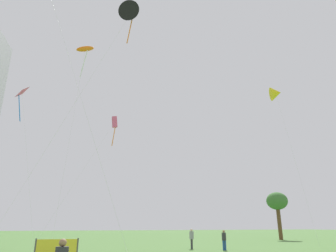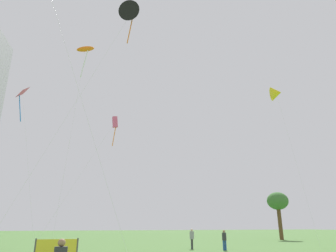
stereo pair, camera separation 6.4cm
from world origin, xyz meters
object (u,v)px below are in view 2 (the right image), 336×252
at_px(kite_flying_2, 131,14).
at_px(park_tree_1, 278,202).
at_px(kite_flying_3, 276,93).
at_px(event_banner, 56,252).
at_px(kite_flying_1, 86,50).
at_px(kite_flying_6, 22,96).
at_px(person_standing_1, 192,237).
at_px(kite_flying_5, 115,123).
at_px(person_standing_2, 224,238).

xyz_separation_m(kite_flying_2, park_tree_1, (27.70, 12.48, -19.15)).
distance_m(kite_flying_3, event_banner, 35.38).
distance_m(kite_flying_1, kite_flying_6, 10.17).
distance_m(person_standing_1, kite_flying_1, 27.65).
bearing_deg(kite_flying_2, event_banner, -118.47).
distance_m(kite_flying_2, park_tree_1, 35.91).
xyz_separation_m(kite_flying_6, event_banner, (5.65, -21.26, -16.86)).
distance_m(person_standing_1, park_tree_1, 25.22).
relative_size(kite_flying_3, kite_flying_5, 1.18).
height_order(person_standing_1, person_standing_2, person_standing_1).
bearing_deg(kite_flying_1, kite_flying_2, -65.55).
xyz_separation_m(kite_flying_3, kite_flying_6, (-32.67, 8.32, -1.95)).
bearing_deg(kite_flying_1, kite_flying_3, -13.53).
xyz_separation_m(kite_flying_3, event_banner, (-27.03, -12.94, -18.81)).
height_order(person_standing_1, kite_flying_5, kite_flying_5).
relative_size(kite_flying_1, kite_flying_2, 0.98).
xyz_separation_m(person_standing_2, kite_flying_5, (-7.42, 17.24, 15.55)).
bearing_deg(event_banner, kite_flying_6, 104.88).
height_order(kite_flying_6, park_tree_1, kite_flying_6).
bearing_deg(person_standing_1, person_standing_2, 78.30).
bearing_deg(park_tree_1, kite_flying_5, 176.05).
relative_size(person_standing_1, kite_flying_3, 0.09).
xyz_separation_m(kite_flying_2, kite_flying_6, (-11.13, 11.15, -7.18)).
bearing_deg(person_standing_2, kite_flying_2, -8.25).
distance_m(kite_flying_1, park_tree_1, 37.20).
bearing_deg(park_tree_1, kite_flying_1, -173.75).
height_order(person_standing_2, kite_flying_2, kite_flying_2).
height_order(park_tree_1, event_banner, park_tree_1).
xyz_separation_m(person_standing_1, park_tree_1, (21.06, 13.08, 4.62)).
bearing_deg(kite_flying_5, kite_flying_3, -29.56).
bearing_deg(person_standing_2, kite_flying_1, -32.60).
distance_m(person_standing_2, kite_flying_6, 29.50).
distance_m(person_standing_1, person_standing_2, 3.15).
distance_m(kite_flying_2, kite_flying_6, 17.31).
relative_size(person_standing_2, kite_flying_5, 0.10).
bearing_deg(park_tree_1, event_banner, -145.75).
height_order(person_standing_2, kite_flying_5, kite_flying_5).
bearing_deg(kite_flying_3, kite_flying_2, -172.51).
bearing_deg(park_tree_1, kite_flying_3, -122.53).
bearing_deg(kite_flying_3, person_standing_1, -167.05).
bearing_deg(kite_flying_1, kite_flying_6, 163.01).
bearing_deg(kite_flying_5, park_tree_1, -3.95).
height_order(kite_flying_1, kite_flying_6, kite_flying_1).
distance_m(person_standing_2, kite_flying_3, 23.30).
xyz_separation_m(person_standing_1, kite_flying_1, (-10.73, 9.60, 23.61)).
relative_size(person_standing_2, kite_flying_3, 0.08).
bearing_deg(person_standing_2, person_standing_1, -37.79).
relative_size(kite_flying_3, park_tree_1, 2.86).
xyz_separation_m(kite_flying_3, kite_flying_5, (-20.23, 11.47, -3.04)).
relative_size(kite_flying_3, event_banner, 9.45).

